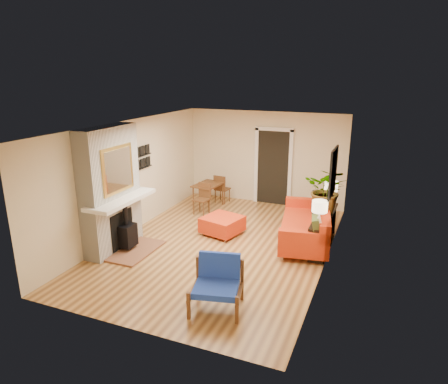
% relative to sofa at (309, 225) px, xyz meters
% --- Properties ---
extents(room_shell, '(6.50, 6.50, 6.50)m').
position_rel_sofa_xyz_m(room_shell, '(-1.14, 1.73, 0.84)').
color(room_shell, tan).
rests_on(room_shell, ground).
extents(fireplace, '(1.09, 1.68, 2.60)m').
position_rel_sofa_xyz_m(fireplace, '(-3.74, -1.91, 0.84)').
color(fireplace, white).
rests_on(fireplace, ground).
extents(sofa, '(1.38, 2.46, 0.92)m').
position_rel_sofa_xyz_m(sofa, '(0.00, 0.00, 0.00)').
color(sofa, silver).
rests_on(sofa, ground).
extents(ottoman, '(0.98, 0.98, 0.41)m').
position_rel_sofa_xyz_m(ottoman, '(-1.94, -0.32, -0.17)').
color(ottoman, silver).
rests_on(ottoman, ground).
extents(blue_chair, '(0.95, 0.93, 0.83)m').
position_rel_sofa_xyz_m(blue_chair, '(-0.87, -3.08, 0.04)').
color(blue_chair, brown).
rests_on(blue_chair, ground).
extents(dining_table, '(0.76, 1.55, 0.82)m').
position_rel_sofa_xyz_m(dining_table, '(-2.97, 1.30, 0.14)').
color(dining_table, brown).
rests_on(dining_table, ground).
extents(console_table, '(0.34, 1.85, 0.72)m').
position_rel_sofa_xyz_m(console_table, '(0.33, -0.15, 0.17)').
color(console_table, black).
rests_on(console_table, ground).
extents(lamp_near, '(0.30, 0.30, 0.54)m').
position_rel_sofa_xyz_m(lamp_near, '(0.33, -0.91, 0.66)').
color(lamp_near, white).
rests_on(lamp_near, console_table).
extents(lamp_far, '(0.30, 0.30, 0.54)m').
position_rel_sofa_xyz_m(lamp_far, '(0.33, 0.63, 0.66)').
color(lamp_far, white).
rests_on(lamp_far, console_table).
extents(houseplant, '(0.97, 0.86, 0.99)m').
position_rel_sofa_xyz_m(houseplant, '(0.32, 0.05, 0.82)').
color(houseplant, '#1E5919').
rests_on(houseplant, console_table).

